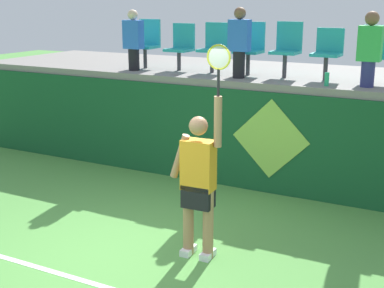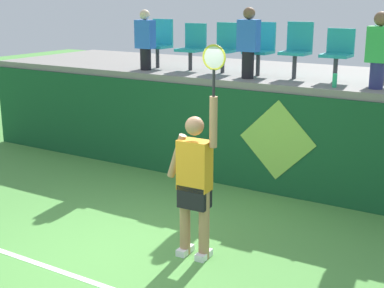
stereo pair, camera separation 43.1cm
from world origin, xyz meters
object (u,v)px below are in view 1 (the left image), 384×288
Objects in this scene: stadium_chair_1 at (181,45)px; stadium_chair_3 at (250,46)px; stadium_chair_5 at (328,51)px; tennis_player at (199,180)px; stadium_chair_2 at (214,45)px; spectator_2 at (370,48)px; spectator_0 at (133,39)px; stadium_chair_6 at (375,51)px; spectator_1 at (239,41)px; water_bottle at (327,79)px; stadium_chair_0 at (147,41)px; stadium_chair_4 at (287,47)px.

stadium_chair_3 is at bearing 0.09° from stadium_chair_1.
stadium_chair_1 is at bearing 179.85° from stadium_chair_5.
tennis_player is 3.10× the size of stadium_chair_5.
stadium_chair_2 is at bearing 0.03° from stadium_chair_1.
spectator_2 is (1.28, 2.98, 1.35)m from tennis_player.
stadium_chair_6 is at bearing 6.30° from spectator_0.
stadium_chair_2 is 0.98× the size of stadium_chair_6.
stadium_chair_6 is at bearing -0.02° from stadium_chair_1.
stadium_chair_3 is at bearing 90.00° from spectator_1.
spectator_0 is (-4.14, -0.46, 0.06)m from stadium_chair_6.
water_bottle is (0.72, 2.79, 0.88)m from tennis_player.
stadium_chair_0 is at bearing 179.77° from stadium_chair_1.
spectator_1 is (-0.78, 2.96, 1.37)m from tennis_player.
stadium_chair_5 is at bearing 105.27° from water_bottle.
stadium_chair_6 is (3.41, -0.00, 0.04)m from stadium_chair_1.
stadium_chair_2 reaches higher than tennis_player.
tennis_player is 2.95× the size of stadium_chair_2.
stadium_chair_4 is at bearing -0.03° from stadium_chair_0.
spectator_2 is (3.41, -0.45, 0.12)m from stadium_chair_1.
tennis_player is at bearing -99.19° from stadium_chair_5.
stadium_chair_5 is at bearing 7.53° from spectator_0.
spectator_2 is (2.06, 0.02, -0.02)m from spectator_1.
stadium_chair_4 is at bearing 0.05° from stadium_chair_1.
stadium_chair_4 reaches higher than stadium_chair_3.
tennis_player is 3.35m from spectator_1.
stadium_chair_2 is 1.05× the size of stadium_chair_5.
stadium_chair_0 is 1.07× the size of stadium_chair_1.
spectator_1 is 2.06m from spectator_2.
spectator_0 is at bearing -167.51° from stadium_chair_3.
stadium_chair_1 is (-2.86, 0.64, 0.35)m from water_bottle.
spectator_0 reaches higher than stadium_chair_5.
stadium_chair_3 is 0.48m from spectator_1.
stadium_chair_0 is at bearing 179.98° from stadium_chair_3.
stadium_chair_3 reaches higher than stadium_chair_6.
stadium_chair_3 is 2.06m from stadium_chair_6.
stadium_chair_0 reaches higher than stadium_chair_3.
spectator_0 reaches higher than stadium_chair_2.
stadium_chair_4 is at bearing 9.56° from spectator_0.
stadium_chair_3 is 2.13m from spectator_0.
stadium_chair_4 is 0.81m from spectator_1.
stadium_chair_5 is (0.55, 3.42, 1.25)m from tennis_player.
spectator_0 reaches higher than stadium_chair_0.
spectator_0 is 2.08m from spectator_1.
stadium_chair_2 is at bearing 170.69° from spectator_2.
water_bottle is 0.22× the size of stadium_chair_4.
stadium_chair_1 is at bearing -179.95° from stadium_chair_4.
stadium_chair_6 is (1.28, 3.43, 1.27)m from tennis_player.
stadium_chair_6 is 2.12m from spectator_1.
stadium_chair_0 reaches higher than stadium_chair_2.
spectator_2 is at bearing -12.35° from stadium_chair_3.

